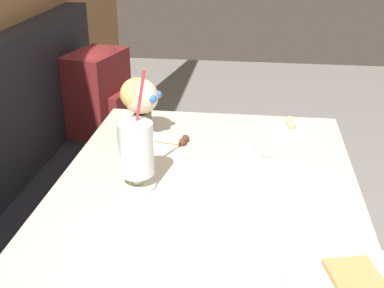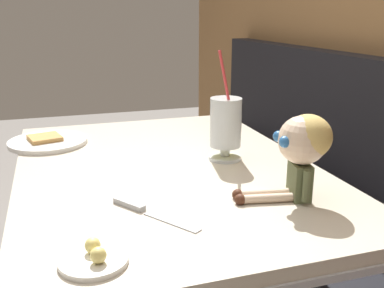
{
  "view_description": "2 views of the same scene",
  "coord_description": "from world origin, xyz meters",
  "px_view_note": "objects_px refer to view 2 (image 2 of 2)",
  "views": [
    {
      "loc": [
        -1.14,
        0.07,
        1.39
      ],
      "look_at": [
        0.08,
        0.23,
        0.83
      ],
      "focal_mm": 46.99,
      "sensor_mm": 36.0,
      "label": 1
    },
    {
      "loc": [
        1.12,
        -0.1,
        1.16
      ],
      "look_at": [
        0.06,
        0.23,
        0.82
      ],
      "focal_mm": 41.36,
      "sensor_mm": 36.0,
      "label": 2
    }
  ],
  "objects_px": {
    "milkshake_glass": "(226,126)",
    "butter_knife": "(140,209)",
    "seated_doll": "(302,145)",
    "butter_saucer": "(94,258)",
    "toast_plate": "(48,141)"
  },
  "relations": [
    {
      "from": "toast_plate",
      "to": "butter_saucer",
      "type": "bearing_deg",
      "value": 5.41
    },
    {
      "from": "butter_saucer",
      "to": "toast_plate",
      "type": "bearing_deg",
      "value": -174.59
    },
    {
      "from": "toast_plate",
      "to": "milkshake_glass",
      "type": "height_order",
      "value": "milkshake_glass"
    },
    {
      "from": "milkshake_glass",
      "to": "butter_saucer",
      "type": "xyz_separation_m",
      "value": [
        0.45,
        -0.42,
        -0.09
      ]
    },
    {
      "from": "toast_plate",
      "to": "milkshake_glass",
      "type": "relative_size",
      "value": 0.79
    },
    {
      "from": "milkshake_glass",
      "to": "butter_knife",
      "type": "xyz_separation_m",
      "value": [
        0.27,
        -0.3,
        -0.1
      ]
    },
    {
      "from": "butter_saucer",
      "to": "seated_doll",
      "type": "height_order",
      "value": "seated_doll"
    },
    {
      "from": "milkshake_glass",
      "to": "seated_doll",
      "type": "relative_size",
      "value": 1.39
    },
    {
      "from": "toast_plate",
      "to": "butter_saucer",
      "type": "distance_m",
      "value": 0.77
    },
    {
      "from": "milkshake_glass",
      "to": "butter_knife",
      "type": "distance_m",
      "value": 0.42
    },
    {
      "from": "butter_knife",
      "to": "seated_doll",
      "type": "xyz_separation_m",
      "value": [
        0.05,
        0.36,
        0.12
      ]
    },
    {
      "from": "butter_knife",
      "to": "toast_plate",
      "type": "bearing_deg",
      "value": -162.16
    },
    {
      "from": "seated_doll",
      "to": "butter_saucer",
      "type": "bearing_deg",
      "value": -74.26
    },
    {
      "from": "butter_knife",
      "to": "milkshake_glass",
      "type": "bearing_deg",
      "value": 131.43
    },
    {
      "from": "milkshake_glass",
      "to": "butter_saucer",
      "type": "relative_size",
      "value": 2.62
    }
  ]
}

